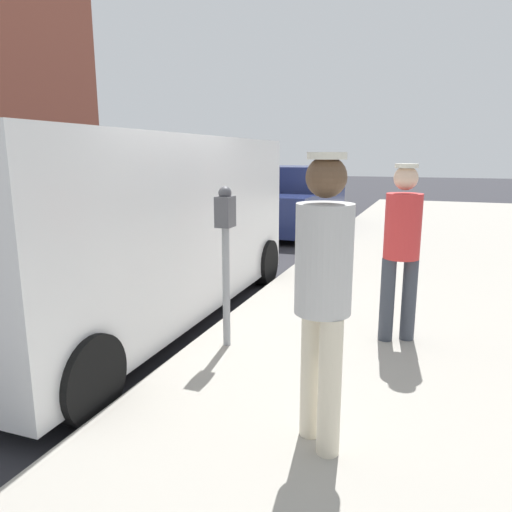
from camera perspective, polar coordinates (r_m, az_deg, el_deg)
name	(u,v)px	position (r m, az deg, el deg)	size (l,w,h in m)	color
ground_plane	(119,337)	(5.50, -16.08, -9.24)	(80.00, 80.00, 0.00)	#2D2D33
sidewalk_slab	(467,383)	(4.50, 23.94, -13.71)	(5.00, 32.00, 0.15)	#9E998E
parking_meter_near	(226,240)	(4.41, -3.66, 1.95)	(0.14, 0.18, 1.52)	gray
pedestrian_in_red	(402,242)	(4.75, 17.02, 1.65)	(0.34, 0.34, 1.72)	#383D47
pedestrian_in_gray	(323,284)	(2.86, 8.02, -3.31)	(0.34, 0.34, 1.81)	beige
parked_van	(131,225)	(5.72, -14.75, 3.65)	(2.20, 5.23, 2.15)	white
parked_sedan_ahead	(293,202)	(12.35, 4.48, 6.43)	(1.97, 4.42, 1.65)	navy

